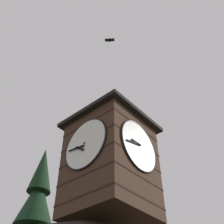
# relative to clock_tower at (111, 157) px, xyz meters

# --- Properties ---
(clock_tower) EXTENTS (4.85, 4.85, 8.89)m
(clock_tower) POSITION_rel_clock_tower_xyz_m (0.00, 0.00, 0.00)
(clock_tower) COLOR #422B1E
(clock_tower) RESTS_ON building_main
(flying_bird_high) EXTENTS (0.54, 0.61, 0.16)m
(flying_bird_high) POSITION_rel_clock_tower_xyz_m (2.81, 2.35, 6.57)
(flying_bird_high) COLOR black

